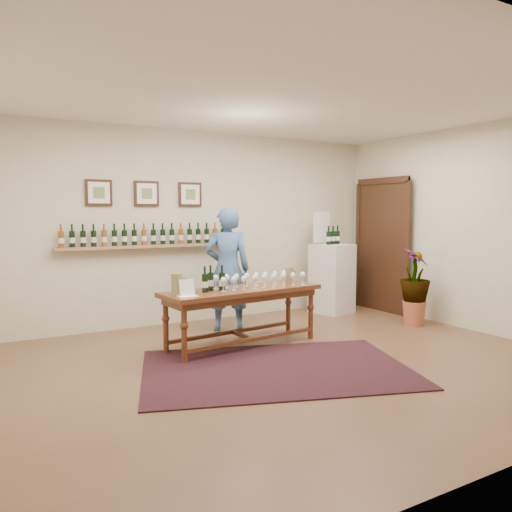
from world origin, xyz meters
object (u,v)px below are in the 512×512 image
tasting_table (242,297)px  display_pedestal (332,278)px  person (227,269)px  potted_plant (415,287)px

tasting_table → display_pedestal: size_ratio=1.85×
tasting_table → person: person is taller
tasting_table → person: bearing=69.8°
potted_plant → person: (-2.45, 1.08, 0.29)m
potted_plant → person: size_ratio=0.57×
display_pedestal → potted_plant: display_pedestal is taller
display_pedestal → tasting_table: bearing=-154.1°
tasting_table → display_pedestal: display_pedestal is taller
tasting_table → display_pedestal: (2.23, 1.08, -0.05)m
potted_plant → person: bearing=156.3°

